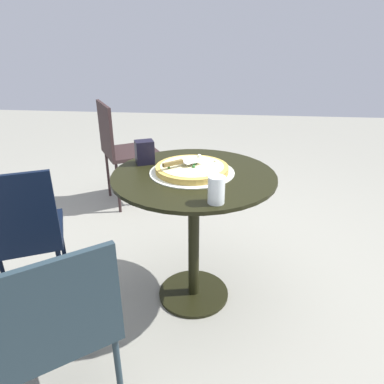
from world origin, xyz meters
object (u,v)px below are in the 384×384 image
pizza_on_tray (192,169)px  patio_chair_corner (18,232)px  drinking_cup (216,190)px  patio_chair_near (48,322)px  napkin_dispenser (145,152)px  patio_table (194,207)px  patio_chair_far (122,146)px  pizza_server (182,162)px

pizza_on_tray → patio_chair_corner: bearing=17.0°
drinking_cup → patio_chair_near: bearing=37.8°
napkin_dispenser → patio_table: bearing=131.3°
patio_chair_near → patio_chair_far: bearing=-81.3°
pizza_on_tray → napkin_dispenser: napkin_dispenser is taller
patio_table → drinking_cup: bearing=111.1°
napkin_dispenser → patio_chair_near: (0.16, 0.87, -0.34)m
patio_table → pizza_on_tray: (0.01, -0.02, 0.20)m
pizza_server → patio_chair_near: pizza_server is taller
patio_table → drinking_cup: size_ratio=7.08×
patio_table → napkin_dispenser: (0.27, -0.13, 0.25)m
patio_table → patio_chair_corner: (0.84, 0.23, -0.06)m
napkin_dispenser → patio_chair_far: (0.45, -1.05, -0.30)m
patio_chair_corner → patio_chair_near: bearing=128.3°
napkin_dispenser → pizza_server: bearing=126.1°
pizza_server → drinking_cup: size_ratio=1.66×
patio_chair_corner → drinking_cup: bearing=175.2°
napkin_dispenser → patio_chair_near: napkin_dispenser is taller
pizza_server → pizza_on_tray: bearing=-163.4°
pizza_server → patio_chair_corner: size_ratio=0.23×
pizza_server → patio_chair_corner: bearing=17.0°
pizza_on_tray → napkin_dispenser: (0.26, -0.11, 0.04)m
pizza_server → drinking_cup: 0.37m
patio_chair_far → patio_chair_corner: 1.41m
drinking_cup → patio_chair_near: size_ratio=0.14×
napkin_dispenser → patio_chair_near: 0.95m
pizza_server → patio_table: bearing=176.6°
patio_chair_far → napkin_dispenser: bearing=113.4°
patio_table → patio_chair_near: 0.87m
patio_chair_far → patio_chair_corner: patio_chair_far is taller
drinking_cup → patio_chair_corner: 1.01m
pizza_server → patio_chair_near: (0.37, 0.75, -0.34)m
pizza_on_tray → patio_chair_near: (0.42, 0.76, -0.30)m
patio_table → drinking_cup: (-0.12, 0.31, 0.24)m
drinking_cup → napkin_dispenser: 0.59m
patio_chair_near → patio_chair_corner: patio_chair_corner is taller
patio_chair_near → patio_chair_far: 1.94m
patio_table → patio_chair_near: patio_chair_near is taller
patio_table → patio_chair_corner: size_ratio=0.96×
drinking_cup → patio_chair_far: size_ratio=0.13×
pizza_server → patio_chair_far: 1.38m
pizza_on_tray → drinking_cup: (-0.13, 0.33, 0.04)m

